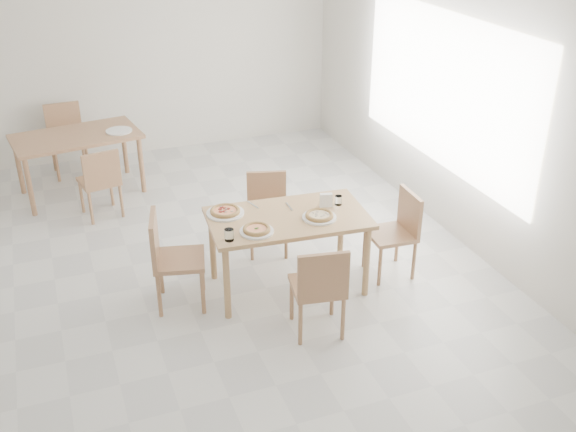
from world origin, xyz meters
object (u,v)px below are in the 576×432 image
object	(u,v)px
main_table	(288,225)
plate_empty	(119,131)
chair_back_n	(66,134)
second_table	(77,142)
plate_margherita	(257,231)
napkin_holder	(326,201)
pizza_mushroom	(319,215)
pizza_pepperoni	(225,211)
chair_back_s	(100,179)
tumbler_b	(338,200)
chair_east	(398,228)
plate_pepperoni	(225,213)
chair_north	(267,207)
plate_mushroom	(319,217)
pizza_margherita	(257,229)
chair_west	(169,254)
chair_south	(320,285)
tumbler_a	(229,235)

from	to	relation	value
main_table	plate_empty	size ratio (longest dim) A/B	4.84
chair_back_n	plate_empty	distance (m)	1.02
second_table	chair_back_n	distance (m)	0.76
plate_margherita	chair_back_n	size ratio (longest dim) A/B	0.33
napkin_holder	pizza_mushroom	bearing A→B (deg)	-114.45
pizza_pepperoni	chair_back_s	size ratio (longest dim) A/B	0.43
tumbler_b	chair_east	bearing A→B (deg)	-18.08
chair_east	plate_pepperoni	bearing A→B (deg)	-100.43
plate_pepperoni	napkin_holder	size ratio (longest dim) A/B	2.48
chair_east	plate_empty	bearing A→B (deg)	-140.51
tumbler_b	main_table	bearing A→B (deg)	-174.01
chair_north	plate_mushroom	bearing A→B (deg)	-62.87
second_table	pizza_mushroom	bearing A→B (deg)	-66.76
napkin_holder	chair_back_s	world-z (taller)	napkin_holder
chair_back_n	plate_margherita	bearing A→B (deg)	-73.62
chair_east	napkin_holder	size ratio (longest dim) A/B	6.10
plate_margherita	chair_north	bearing A→B (deg)	66.09
pizza_margherita	chair_back_s	size ratio (longest dim) A/B	0.33
chair_north	pizza_margherita	xyz separation A→B (m)	(-0.43, -0.97, 0.31)
chair_west	napkin_holder	size ratio (longest dim) A/B	6.48
plate_pepperoni	pizza_pepperoni	bearing A→B (deg)	90.00
main_table	tumbler_b	distance (m)	0.54
tumbler_b	napkin_holder	size ratio (longest dim) A/B	0.64
chair_north	chair_west	world-z (taller)	chair_west
chair_south	pizza_mushroom	distance (m)	0.77
tumbler_a	plate_empty	distance (m)	3.08
plate_empty	chair_back_n	bearing A→B (deg)	126.14
plate_margherita	pizza_margherita	bearing A→B (deg)	90.00
plate_pepperoni	pizza_mushroom	world-z (taller)	pizza_mushroom
chair_west	chair_back_s	distance (m)	2.02
tumbler_a	chair_back_s	bearing A→B (deg)	109.54
chair_south	chair_east	xyz separation A→B (m)	(1.11, 0.67, -0.01)
plate_pepperoni	chair_back_n	xyz separation A→B (m)	(-1.18, 3.36, -0.24)
napkin_holder	chair_back_n	size ratio (longest dim) A/B	0.15
plate_mushroom	pizza_mushroom	distance (m)	0.02
plate_pepperoni	chair_north	bearing A→B (deg)	42.31
pizza_margherita	plate_margherita	bearing A→B (deg)	-90.00
plate_empty	chair_east	bearing A→B (deg)	-53.11
chair_back_s	chair_back_n	bearing A→B (deg)	-91.74
plate_margherita	chair_back_s	distance (m)	2.54
chair_west	pizza_pepperoni	world-z (taller)	chair_west
plate_mushroom	plate_empty	world-z (taller)	same
tumbler_a	chair_east	bearing A→B (deg)	3.88
plate_margherita	chair_south	bearing A→B (deg)	-60.92
pizza_margherita	chair_back_s	xyz separation A→B (m)	(-1.09, 2.27, -0.30)
plate_margherita	pizza_pepperoni	world-z (taller)	pizza_pepperoni
chair_west	tumbler_a	bearing A→B (deg)	-113.34
chair_south	plate_empty	xyz separation A→B (m)	(-1.09, 3.60, 0.26)
plate_pepperoni	tumbler_b	bearing A→B (deg)	-10.23
chair_north	plate_margherita	bearing A→B (deg)	-97.97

